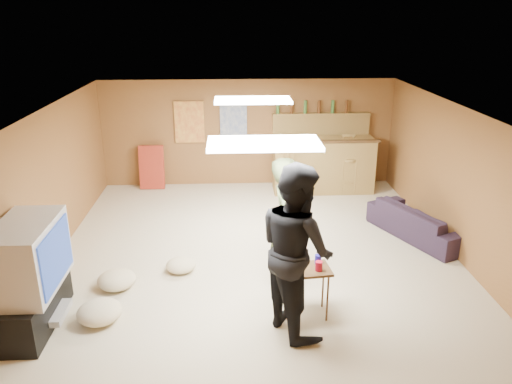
{
  "coord_description": "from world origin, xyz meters",
  "views": [
    {
      "loc": [
        -0.34,
        -6.63,
        3.5
      ],
      "look_at": [
        0.0,
        0.2,
        1.0
      ],
      "focal_mm": 35.0,
      "sensor_mm": 36.0,
      "label": 1
    }
  ],
  "objects_px": {
    "bar_counter": "(323,165)",
    "person_olive": "(287,224)",
    "tv_body": "(28,256)",
    "sofa": "(419,222)",
    "tray_table": "(309,291)",
    "person_black": "(296,249)"
  },
  "relations": [
    {
      "from": "bar_counter",
      "to": "person_olive",
      "type": "xyz_separation_m",
      "value": [
        -1.14,
        -3.7,
        0.34
      ]
    },
    {
      "from": "tv_body",
      "to": "sofa",
      "type": "bearing_deg",
      "value": 22.18
    },
    {
      "from": "tv_body",
      "to": "person_olive",
      "type": "bearing_deg",
      "value": 14.08
    },
    {
      "from": "sofa",
      "to": "tray_table",
      "type": "relative_size",
      "value": 2.85
    },
    {
      "from": "tray_table",
      "to": "sofa",
      "type": "bearing_deg",
      "value": 44.87
    },
    {
      "from": "tv_body",
      "to": "sofa",
      "type": "xyz_separation_m",
      "value": [
        5.34,
        2.18,
        -0.64
      ]
    },
    {
      "from": "tv_body",
      "to": "person_black",
      "type": "relative_size",
      "value": 0.55
    },
    {
      "from": "tv_body",
      "to": "bar_counter",
      "type": "xyz_separation_m",
      "value": [
        4.15,
        4.45,
        -0.35
      ]
    },
    {
      "from": "sofa",
      "to": "tray_table",
      "type": "height_order",
      "value": "tray_table"
    },
    {
      "from": "person_olive",
      "to": "bar_counter",
      "type": "bearing_deg",
      "value": -3.14
    },
    {
      "from": "person_black",
      "to": "sofa",
      "type": "bearing_deg",
      "value": -68.07
    },
    {
      "from": "bar_counter",
      "to": "person_olive",
      "type": "bearing_deg",
      "value": -107.19
    },
    {
      "from": "person_olive",
      "to": "person_black",
      "type": "xyz_separation_m",
      "value": [
        -0.0,
        -0.92,
        0.11
      ]
    },
    {
      "from": "tv_body",
      "to": "bar_counter",
      "type": "height_order",
      "value": "tv_body"
    },
    {
      "from": "person_black",
      "to": "sofa",
      "type": "xyz_separation_m",
      "value": [
        2.33,
        2.34,
        -0.74
      ]
    },
    {
      "from": "sofa",
      "to": "person_black",
      "type": "bearing_deg",
      "value": 110.49
    },
    {
      "from": "bar_counter",
      "to": "sofa",
      "type": "relative_size",
      "value": 1.11
    },
    {
      "from": "person_olive",
      "to": "person_black",
      "type": "distance_m",
      "value": 0.93
    },
    {
      "from": "sofa",
      "to": "bar_counter",
      "type": "bearing_deg",
      "value": 2.92
    },
    {
      "from": "person_olive",
      "to": "tray_table",
      "type": "bearing_deg",
      "value": -150.22
    },
    {
      "from": "person_black",
      "to": "tv_body",
      "type": "bearing_deg",
      "value": 63.57
    },
    {
      "from": "person_olive",
      "to": "tray_table",
      "type": "xyz_separation_m",
      "value": [
        0.2,
        -0.7,
        -0.58
      ]
    }
  ]
}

